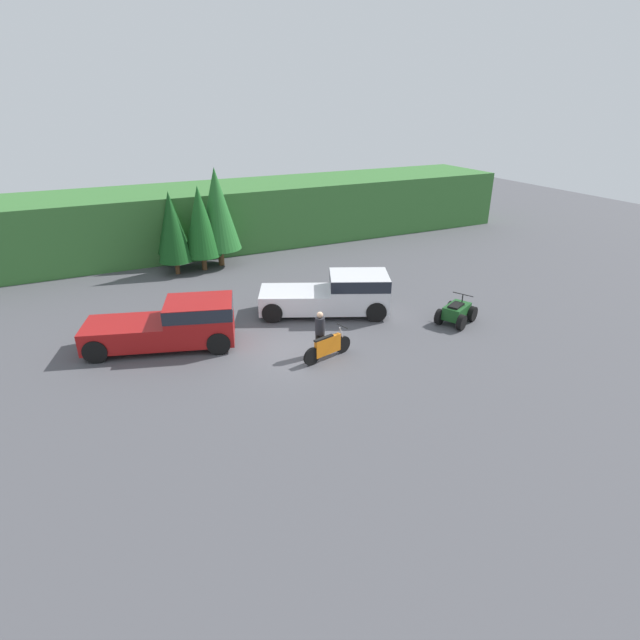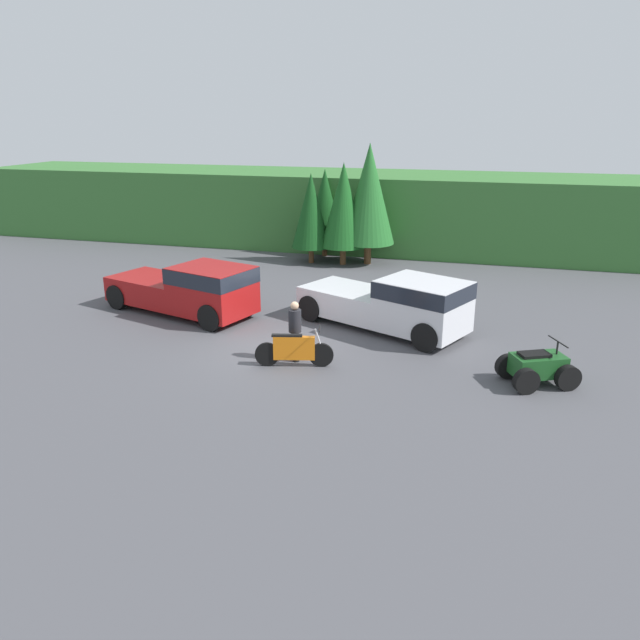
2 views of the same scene
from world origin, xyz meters
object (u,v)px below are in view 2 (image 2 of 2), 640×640
pickup_truck_second (396,303)px  pickup_truck_red (192,288)px  rider_person (295,329)px  dirt_bike (294,350)px  quad_atv (538,368)px

pickup_truck_second → pickup_truck_red: bearing=-154.3°
pickup_truck_second → rider_person: pickup_truck_second is taller
dirt_bike → rider_person: 0.66m
rider_person → pickup_truck_red: bearing=116.3°
dirt_bike → rider_person: rider_person is taller
pickup_truck_second → quad_atv: size_ratio=2.77×
rider_person → dirt_bike: bearing=-106.7°
pickup_truck_red → dirt_bike: 6.04m
pickup_truck_second → dirt_bike: bearing=-97.4°
pickup_truck_red → quad_atv: 11.79m
pickup_truck_red → quad_atv: pickup_truck_red is taller
pickup_truck_red → quad_atv: size_ratio=2.76×
pickup_truck_red → pickup_truck_second: bearing=18.3°
dirt_bike → quad_atv: quad_atv is taller
dirt_bike → quad_atv: size_ratio=1.00×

